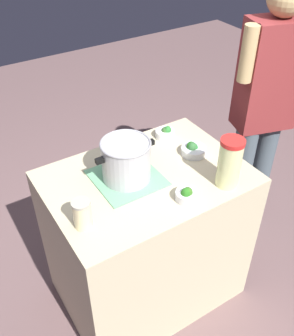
% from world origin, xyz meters
% --- Properties ---
extents(ground_plane, '(8.00, 8.00, 0.00)m').
position_xyz_m(ground_plane, '(0.00, 0.00, 0.00)').
color(ground_plane, '#755959').
extents(counter_slab, '(1.00, 0.71, 0.92)m').
position_xyz_m(counter_slab, '(0.00, 0.00, 0.46)').
color(counter_slab, '#C6B994').
rests_on(counter_slab, ground_plane).
extents(dish_cloth, '(0.32, 0.32, 0.01)m').
position_xyz_m(dish_cloth, '(-0.09, 0.04, 0.92)').
color(dish_cloth, '#70B584').
rests_on(dish_cloth, counter_slab).
extents(cooking_pot, '(0.31, 0.24, 0.21)m').
position_xyz_m(cooking_pot, '(-0.09, 0.04, 1.03)').
color(cooking_pot, '#B7B7BC').
rests_on(cooking_pot, dish_cloth).
extents(lemonade_pitcher, '(0.11, 0.11, 0.25)m').
position_xyz_m(lemonade_pitcher, '(0.29, -0.26, 1.05)').
color(lemonade_pitcher, '#E9ECA1').
rests_on(lemonade_pitcher, counter_slab).
extents(mason_jar, '(0.08, 0.08, 0.14)m').
position_xyz_m(mason_jar, '(-0.41, -0.14, 0.99)').
color(mason_jar, beige).
rests_on(mason_jar, counter_slab).
extents(broccoli_bowl_front, '(0.11, 0.11, 0.07)m').
position_xyz_m(broccoli_bowl_front, '(0.28, 0.24, 0.95)').
color(broccoli_bowl_front, silver).
rests_on(broccoli_bowl_front, counter_slab).
extents(broccoli_bowl_center, '(0.13, 0.13, 0.07)m').
position_xyz_m(broccoli_bowl_center, '(0.31, 0.03, 0.95)').
color(broccoli_bowl_center, silver).
rests_on(broccoli_bowl_center, counter_slab).
extents(broccoli_bowl_back, '(0.11, 0.11, 0.07)m').
position_xyz_m(broccoli_bowl_back, '(0.06, -0.24, 0.95)').
color(broccoli_bowl_back, silver).
rests_on(broccoli_bowl_back, counter_slab).
extents(person_cook, '(0.50, 0.29, 1.72)m').
position_xyz_m(person_cook, '(0.89, 0.10, 0.95)').
color(person_cook, '#4B5861').
rests_on(person_cook, ground_plane).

